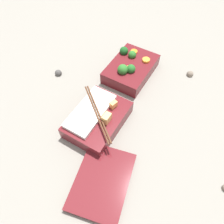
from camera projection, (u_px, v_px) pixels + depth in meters
name	position (u px, v px, depth m)	size (l,w,h in m)	color
ground_plane	(109.00, 98.00, 0.76)	(3.00, 3.00, 0.00)	gray
bento_tray_vegetable	(131.00, 68.00, 0.81)	(0.20, 0.14, 0.08)	maroon
bento_tray_rice	(97.00, 119.00, 0.68)	(0.20, 0.18, 0.08)	maroon
bento_lid	(102.00, 181.00, 0.58)	(0.20, 0.14, 0.02)	maroon
pebble_0	(58.00, 73.00, 0.82)	(0.03, 0.03, 0.03)	#474442
pebble_2	(190.00, 74.00, 0.82)	(0.02, 0.02, 0.02)	#7A6B5B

